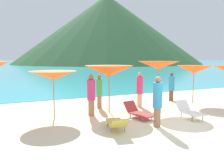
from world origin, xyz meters
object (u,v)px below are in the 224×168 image
umbrella_3 (158,65)px  lounge_chair_0 (138,112)px  lounge_chair_2 (117,123)px  beachgoer_1 (140,88)px  beachgoer_3 (171,86)px  beachgoer_0 (157,100)px  lounge_chair_3 (189,111)px  beachgoer_4 (91,94)px  umbrella_4 (194,70)px  umbrella_2 (109,71)px  beachgoer_2 (99,90)px  umbrella_1 (53,75)px

umbrella_3 → lounge_chair_0: 2.80m
lounge_chair_2 → beachgoer_1: bearing=-119.8°
lounge_chair_2 → beachgoer_3: (5.29, 3.65, 0.62)m
beachgoer_0 → beachgoer_1: bearing=66.3°
lounge_chair_3 → beachgoer_0: 2.15m
beachgoer_1 → beachgoer_3: bearing=-160.1°
umbrella_3 → beachgoer_4: bearing=177.8°
umbrella_4 → beachgoer_1: bearing=174.6°
umbrella_2 → umbrella_3: umbrella_3 is taller
beachgoer_1 → beachgoer_2: size_ratio=1.06×
beachgoer_0 → beachgoer_2: 3.85m
lounge_chair_3 → beachgoer_1: 2.90m
lounge_chair_3 → beachgoer_2: beachgoer_2 is taller
beachgoer_3 → beachgoer_4: beachgoer_4 is taller
umbrella_2 → umbrella_4: (5.25, 0.10, -0.04)m
umbrella_2 → lounge_chair_2: bearing=-107.1°
beachgoer_2 → beachgoer_1: bearing=-24.0°
beachgoer_2 → beachgoer_3: bearing=-6.9°
umbrella_3 → beachgoer_0: umbrella_3 is taller
lounge_chair_0 → beachgoer_4: 2.20m
lounge_chair_0 → lounge_chair_2: lounge_chair_0 is taller
umbrella_1 → lounge_chair_3: (5.29, -2.34, -1.50)m
umbrella_1 → beachgoer_2: (2.40, 0.93, -0.90)m
beachgoer_3 → beachgoer_4: size_ratio=0.94×
beachgoer_0 → beachgoer_3: size_ratio=1.10×
lounge_chair_0 → lounge_chair_3: 2.19m
umbrella_3 → lounge_chair_3: bearing=-82.5°
lounge_chair_0 → beachgoer_2: size_ratio=0.90×
umbrella_3 → lounge_chair_2: (-3.28, -2.21, -1.91)m
umbrella_3 → umbrella_2: bearing=172.0°
umbrella_4 → lounge_chair_0: bearing=-161.6°
beachgoer_4 → umbrella_2: bearing=100.8°
umbrella_1 → beachgoer_0: (3.30, -2.81, -0.82)m
umbrella_1 → lounge_chair_3: 5.97m
lounge_chair_2 → umbrella_1: bearing=-43.9°
lounge_chair_0 → umbrella_2: bearing=107.8°
umbrella_4 → lounge_chair_0: umbrella_4 is taller
lounge_chair_0 → umbrella_1: bearing=145.4°
beachgoer_1 → beachgoer_4: size_ratio=1.00×
beachgoer_3 → beachgoer_4: 5.61m
umbrella_1 → lounge_chair_2: (1.75, -2.62, -1.53)m
lounge_chair_0 → beachgoer_0: bearing=-100.3°
beachgoer_0 → beachgoer_1: size_ratio=1.03×
lounge_chair_0 → beachgoer_4: bearing=134.7°
beachgoer_2 → beachgoer_3: 4.64m
umbrella_3 → beachgoer_1: (-0.59, 0.76, -1.22)m
lounge_chair_3 → umbrella_2: bearing=146.1°
umbrella_1 → beachgoer_3: size_ratio=1.17×
umbrella_4 → beachgoer_1: (-3.34, 0.32, -0.94)m
umbrella_1 → beachgoer_4: bearing=-9.8°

